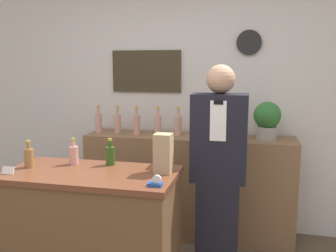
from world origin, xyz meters
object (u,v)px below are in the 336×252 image
Objects in this scene: paper_bag at (163,153)px; tape_dispenser at (156,183)px; potted_plant at (267,119)px; shopkeeper at (219,173)px.

tape_dispenser is (0.02, -0.30, -0.12)m from paper_bag.
shopkeeper is at bearing -120.75° from potted_plant.
shopkeeper is 0.61m from paper_bag.
shopkeeper reaches higher than paper_bag.
shopkeeper is 4.80× the size of potted_plant.
shopkeeper is 0.81m from tape_dispenser.
paper_bag is at bearing 94.62° from tape_dispenser.
shopkeeper is 0.82m from potted_plant.
paper_bag reaches higher than tape_dispenser.
shopkeeper is 6.17× the size of paper_bag.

